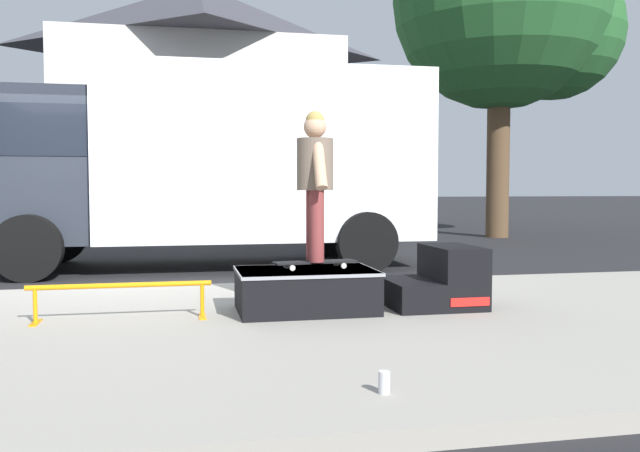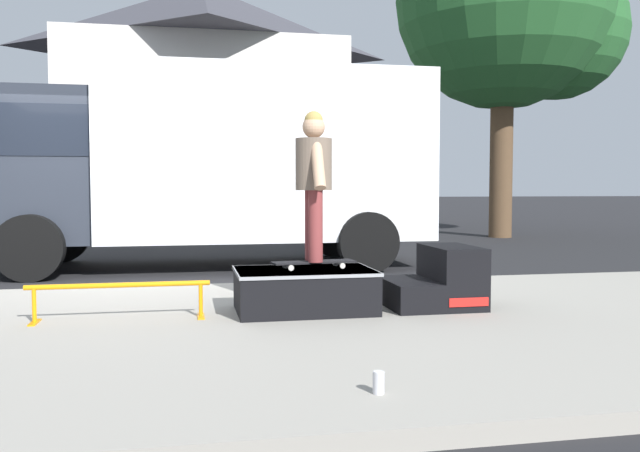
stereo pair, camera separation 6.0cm
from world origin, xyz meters
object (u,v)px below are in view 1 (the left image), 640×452
Objects in this scene: skate_box at (306,289)px; street_tree_main at (512,9)px; skater_kid at (315,173)px; kicker_ramp at (439,281)px; skateboard at (315,262)px; box_truck at (201,159)px; grind_rail at (121,292)px; soda_can at (384,382)px.

street_tree_main reaches higher than skate_box.
kicker_ramp is at bearing -2.63° from skater_kid.
skateboard is 0.12× the size of box_truck.
skate_box is at bearing -150.49° from skateboard.
grind_rail is (-2.95, -0.08, 0.01)m from kicker_ramp.
skater_kid is at bearing -90.00° from skateboard.
grind_rail is at bearing -175.44° from skateboard.
skate_box is 1.64m from grind_rail.
kicker_ramp is 12.21m from street_tree_main.
soda_can is (-0.12, -2.56, -0.38)m from skateboard.
skater_kid is 4.69m from box_truck.
box_truck is at bearing 79.97° from grind_rail.
kicker_ramp reaches higher than skate_box.
box_truck is (-0.80, 4.65, 1.37)m from skate_box.
kicker_ramp is 0.56× the size of grind_rail.
street_tree_main reaches higher than grind_rail.
kicker_ramp is 0.10× the size of street_tree_main.
grind_rail is at bearing -178.39° from kicker_ramp.
soda_can is 0.02× the size of box_truck.
grind_rail is 1.75m from skateboard.
skate_box is 0.91× the size of skater_kid.
grind_rail reaches higher than soda_can.
kicker_ramp is at bearing -2.63° from skateboard.
soda_can is at bearing -118.03° from kicker_ramp.
kicker_ramp is at bearing -120.90° from street_tree_main.
street_tree_main is (6.86, 9.39, 4.27)m from skater_kid.
soda_can is at bearing -56.38° from grind_rail.
grind_rail is 4.99m from box_truck.
skate_box is 10.04× the size of soda_can.
skate_box is 1.31m from kicker_ramp.
skateboard reaches higher than skate_box.
skateboard is at bearing 87.24° from soda_can.
kicker_ramp is at bearing -0.01° from skate_box.
kicker_ramp is 0.62× the size of skater_kid.
grind_rail is at bearing 123.62° from soda_can.
street_tree_main is at bearing 47.93° from grind_rail.
kicker_ramp is at bearing 61.97° from soda_can.
skate_box is 0.26m from skateboard.
skate_box is 0.82× the size of grind_rail.
skate_box is at bearing -126.39° from street_tree_main.
skateboard is 6.35× the size of soda_can.
skater_kid is at bearing -78.94° from box_truck.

